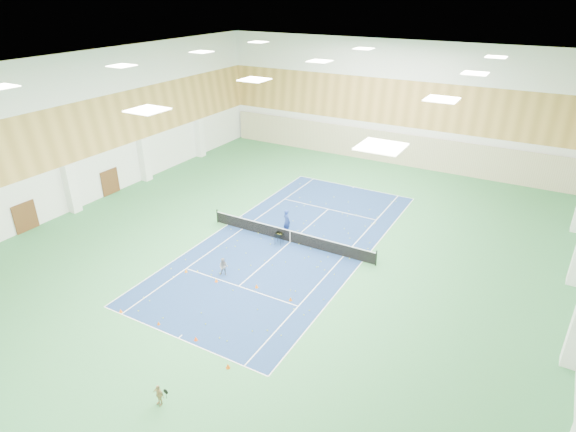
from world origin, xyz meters
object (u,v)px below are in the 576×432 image
(child_court, at_px, (224,267))
(child_apron, at_px, (159,395))
(coach, at_px, (287,221))
(ball_cart, at_px, (279,238))
(tennis_net, at_px, (290,235))

(child_court, relative_size, child_apron, 1.13)
(coach, height_order, ball_cart, coach)
(child_court, bearing_deg, ball_cart, 54.29)
(tennis_net, bearing_deg, coach, 129.07)
(coach, relative_size, child_court, 1.57)
(tennis_net, height_order, ball_cart, tennis_net)
(ball_cart, bearing_deg, coach, 93.75)
(child_apron, height_order, ball_cart, child_apron)
(coach, distance_m, ball_cart, 1.82)
(child_court, xyz_separation_m, ball_cart, (0.96, 5.21, -0.16))
(coach, bearing_deg, ball_cart, 125.28)
(child_apron, bearing_deg, coach, 102.85)
(coach, bearing_deg, tennis_net, 153.07)
(tennis_net, bearing_deg, child_apron, -81.97)
(tennis_net, xyz_separation_m, ball_cart, (-0.56, -0.60, -0.10))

